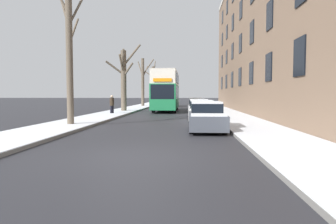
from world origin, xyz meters
TOP-DOWN VIEW (x-y plane):
  - ground_plane at (0.00, 0.00)m, footprint 320.00×320.00m
  - sidewalk_left at (-5.34, 53.00)m, footprint 3.17×130.00m
  - sidewalk_right at (5.34, 53.00)m, footprint 3.17×130.00m
  - terrace_facade_right at (11.42, 21.47)m, footprint 9.10×42.13m
  - bare_tree_left_0 at (-5.11, 8.24)m, footprint 2.53×2.98m
  - bare_tree_left_1 at (-5.06, 22.65)m, footprint 3.57×2.10m
  - bare_tree_left_2 at (-5.13, 36.75)m, footprint 2.70×2.40m
  - bare_tree_left_3 at (-5.14, 50.38)m, footprint 3.07×3.72m
  - double_decker_bus at (-0.70, 24.74)m, footprint 2.55×10.20m
  - parked_car_0 at (2.68, 6.67)m, footprint 1.78×4.46m
  - parked_car_1 at (2.68, 12.18)m, footprint 1.81×4.40m
  - parked_car_2 at (2.68, 17.52)m, footprint 1.86×4.56m
  - parked_car_3 at (2.68, 23.78)m, footprint 1.85×4.38m
  - parked_car_4 at (2.68, 28.89)m, footprint 1.74×4.08m
  - oncoming_van at (-1.43, 37.25)m, footprint 2.04×5.54m
  - pedestrian_left_sidewalk at (-5.24, 18.24)m, footprint 0.40×0.40m

SIDE VIEW (x-z plane):
  - ground_plane at x=0.00m, z-range 0.00..0.00m
  - sidewalk_left at x=-5.34m, z-range 0.00..0.16m
  - sidewalk_right at x=5.34m, z-range 0.00..0.16m
  - parked_car_4 at x=2.68m, z-range -0.06..1.41m
  - parked_car_2 at x=2.68m, z-range -0.06..1.41m
  - parked_car_3 at x=2.68m, z-range -0.06..1.42m
  - parked_car_1 at x=2.68m, z-range -0.06..1.42m
  - parked_car_0 at x=2.68m, z-range -0.06..1.45m
  - pedestrian_left_sidewalk at x=-5.24m, z-range 0.09..1.90m
  - oncoming_van at x=-1.43m, z-range 0.10..2.46m
  - double_decker_bus at x=-0.70m, z-range 0.29..4.69m
  - bare_tree_left_1 at x=-5.06m, z-range -0.02..7.24m
  - bare_tree_left_2 at x=-5.13m, z-range 0.40..7.79m
  - bare_tree_left_3 at x=-5.14m, z-range -0.24..8.47m
  - bare_tree_left_0 at x=-5.11m, z-range -0.14..8.73m
  - terrace_facade_right at x=11.42m, z-range 0.00..16.42m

